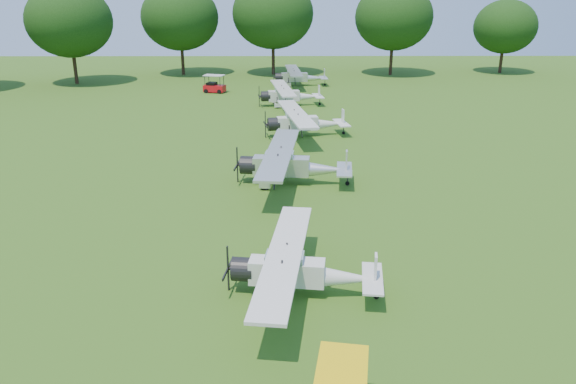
# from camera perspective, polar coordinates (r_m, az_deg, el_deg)

# --- Properties ---
(ground) EXTENTS (160.00, 160.00, 0.00)m
(ground) POSITION_cam_1_polar(r_m,az_deg,el_deg) (25.82, 0.93, -5.91)
(ground) COLOR #265A16
(ground) RESTS_ON ground
(tree_belt) EXTENTS (137.36, 130.27, 14.52)m
(tree_belt) POSITION_cam_1_polar(r_m,az_deg,el_deg) (23.99, 9.78, 11.93)
(tree_belt) COLOR black
(tree_belt) RESTS_ON ground
(aircraft_3) EXTENTS (6.14, 9.75, 1.91)m
(aircraft_3) POSITION_cam_1_polar(r_m,az_deg,el_deg) (21.78, 1.09, -7.78)
(aircraft_3) COLOR silver
(aircraft_3) RESTS_ON ground
(aircraft_4) EXTENTS (7.15, 11.38, 2.23)m
(aircraft_4) POSITION_cam_1_polar(r_m,az_deg,el_deg) (34.07, 0.20, 2.94)
(aircraft_4) COLOR silver
(aircraft_4) RESTS_ON ground
(aircraft_5) EXTENTS (6.89, 10.91, 2.14)m
(aircraft_5) POSITION_cam_1_polar(r_m,az_deg,el_deg) (45.65, 1.59, 7.24)
(aircraft_5) COLOR silver
(aircraft_5) RESTS_ON ground
(aircraft_6) EXTENTS (6.65, 10.56, 2.07)m
(aircraft_6) POSITION_cam_1_polar(r_m,az_deg,el_deg) (58.05, 0.05, 9.93)
(aircraft_6) COLOR silver
(aircraft_6) RESTS_ON ground
(aircraft_7) EXTENTS (6.72, 10.70, 2.11)m
(aircraft_7) POSITION_cam_1_polar(r_m,az_deg,el_deg) (70.70, 1.07, 11.73)
(aircraft_7) COLOR silver
(aircraft_7) RESTS_ON ground
(golf_cart) EXTENTS (2.64, 1.98, 2.01)m
(golf_cart) POSITION_cam_1_polar(r_m,az_deg,el_deg) (66.48, -7.52, 10.56)
(golf_cart) COLOR red
(golf_cart) RESTS_ON ground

